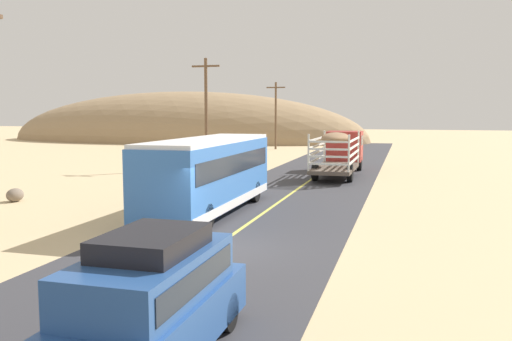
{
  "coord_description": "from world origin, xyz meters",
  "views": [
    {
      "loc": [
        5.84,
        -15.5,
        4.35
      ],
      "look_at": [
        0.0,
        5.05,
        1.99
      ],
      "focal_mm": 37.29,
      "sensor_mm": 36.0,
      "label": 1
    }
  ],
  "objects": [
    {
      "name": "ground_plane",
      "position": [
        0.0,
        0.0,
        0.0
      ],
      "size": [
        240.0,
        240.0,
        0.0
      ],
      "primitive_type": "plane",
      "color": "#CCB284"
    },
    {
      "name": "road_surface",
      "position": [
        0.0,
        0.0,
        0.01
      ],
      "size": [
        8.0,
        120.0,
        0.02
      ],
      "primitive_type": "cube",
      "color": "#38383D",
      "rests_on": "ground"
    },
    {
      "name": "road_centre_line",
      "position": [
        0.0,
        0.0,
        0.02
      ],
      "size": [
        0.16,
        117.6,
        0.0
      ],
      "primitive_type": "cube",
      "color": "#D8CC4C",
      "rests_on": "road_surface"
    },
    {
      "name": "suv_near",
      "position": [
        1.68,
        -7.4,
        1.15
      ],
      "size": [
        1.9,
        4.62,
        2.29
      ],
      "color": "#264C8C",
      "rests_on": "road_surface"
    },
    {
      "name": "livestock_truck",
      "position": [
        1.43,
        22.02,
        1.79
      ],
      "size": [
        2.53,
        9.7,
        3.02
      ],
      "color": "#B2332D",
      "rests_on": "road_surface"
    },
    {
      "name": "bus",
      "position": [
        -2.24,
        5.62,
        1.75
      ],
      "size": [
        2.54,
        10.0,
        3.21
      ],
      "color": "#3872C6",
      "rests_on": "road_surface"
    },
    {
      "name": "car_far",
      "position": [
        0.92,
        28.33,
        0.69
      ],
      "size": [
        1.8,
        4.4,
        1.46
      ],
      "color": "#8C7259",
      "rests_on": "road_surface"
    },
    {
      "name": "power_pole_mid",
      "position": [
        -8.9,
        22.5,
        4.48
      ],
      "size": [
        2.2,
        0.24,
        8.37
      ],
      "color": "brown",
      "rests_on": "ground"
    },
    {
      "name": "power_pole_far",
      "position": [
        -8.9,
        44.77,
        4.17
      ],
      "size": [
        2.2,
        0.24,
        7.75
      ],
      "color": "brown",
      "rests_on": "ground"
    },
    {
      "name": "boulder_near_shoulder",
      "position": [
        -12.42,
        5.84,
        0.33
      ],
      "size": [
        0.72,
        0.92,
        0.65
      ],
      "primitive_type": "ellipsoid",
      "color": "#756656",
      "rests_on": "ground"
    },
    {
      "name": "distant_hill",
      "position": [
        -27.21,
        59.16,
        0.0
      ],
      "size": [
        56.68,
        22.33,
        14.79
      ],
      "primitive_type": "ellipsoid",
      "color": "#997C5A",
      "rests_on": "ground"
    }
  ]
}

